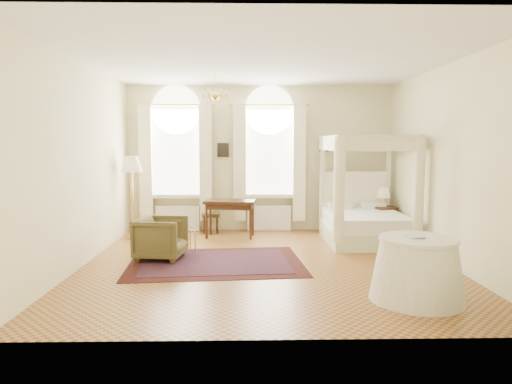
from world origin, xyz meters
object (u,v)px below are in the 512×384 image
at_px(nightstand, 384,221).
at_px(side_table, 417,269).
at_px(coffee_table, 179,232).
at_px(writing_desk, 230,206).
at_px(floor_lamp, 132,168).
at_px(canopy_bed, 365,218).
at_px(stool, 211,216).
at_px(armchair, 161,238).

bearing_deg(nightstand, side_table, -101.49).
bearing_deg(coffee_table, writing_desk, 55.39).
relative_size(coffee_table, side_table, 0.59).
height_order(writing_desk, floor_lamp, floor_lamp).
relative_size(canopy_bed, side_table, 1.81).
relative_size(stool, floor_lamp, 0.26).
distance_m(canopy_bed, stool, 3.39).
distance_m(canopy_bed, armchair, 4.10).
relative_size(writing_desk, stool, 2.52).
xyz_separation_m(coffee_table, floor_lamp, (-1.13, 1.17, 1.12)).
height_order(nightstand, coffee_table, nightstand).
height_order(stool, armchair, armchair).
bearing_deg(coffee_table, nightstand, 18.15).
xyz_separation_m(armchair, coffee_table, (0.23, 0.55, -0.00)).
xyz_separation_m(writing_desk, stool, (-0.45, 0.51, -0.31)).
xyz_separation_m(armchair, floor_lamp, (-0.90, 1.72, 1.11)).
height_order(armchair, coffee_table, armchair).
bearing_deg(coffee_table, stool, 76.28).
relative_size(nightstand, floor_lamp, 0.36).
distance_m(nightstand, writing_desk, 3.38).
bearing_deg(writing_desk, canopy_bed, -11.19).
bearing_deg(armchair, floor_lamp, 34.83).
bearing_deg(stool, coffee_table, -103.72).
bearing_deg(nightstand, coffee_table, -161.85).
xyz_separation_m(nightstand, side_table, (-0.84, -4.11, 0.08)).
height_order(nightstand, floor_lamp, floor_lamp).
height_order(canopy_bed, side_table, canopy_bed).
xyz_separation_m(canopy_bed, coffee_table, (-3.66, -0.75, -0.13)).
relative_size(canopy_bed, floor_lamp, 1.24).
bearing_deg(side_table, writing_desk, 122.08).
bearing_deg(canopy_bed, coffee_table, -168.39).
xyz_separation_m(writing_desk, armchair, (-1.13, -1.85, -0.31)).
bearing_deg(stool, canopy_bed, -18.16).
bearing_deg(side_table, canopy_bed, 86.00).
bearing_deg(coffee_table, side_table, -38.55).
distance_m(stool, coffee_table, 1.86).
relative_size(coffee_table, floor_lamp, 0.41).
relative_size(writing_desk, floor_lamp, 0.64).
xyz_separation_m(floor_lamp, side_table, (4.55, -3.89, -1.08)).
distance_m(nightstand, side_table, 4.20).
xyz_separation_m(canopy_bed, nightstand, (0.59, 0.64, -0.17)).
distance_m(writing_desk, floor_lamp, 2.18).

